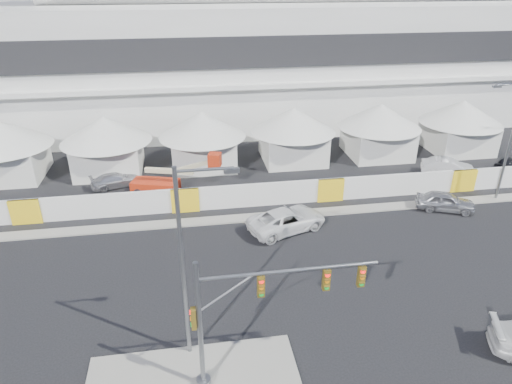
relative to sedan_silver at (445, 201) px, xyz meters
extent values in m
plane|color=black|center=(-14.65, -11.40, -0.77)|extent=(160.00, 160.00, 0.00)
cube|color=gray|center=(5.35, 1.10, -0.71)|extent=(80.00, 1.20, 0.12)
cube|color=silver|center=(-6.65, 30.60, 6.23)|extent=(80.00, 24.00, 14.00)
cube|color=black|center=(-6.65, 18.45, 9.03)|extent=(68.00, 0.30, 3.20)
cube|color=silver|center=(-6.65, 18.20, 5.53)|extent=(72.00, 0.80, 0.50)
cube|color=silver|center=(-36.65, 12.60, 0.73)|extent=(6.00, 6.00, 3.00)
cone|color=silver|center=(-36.65, 12.60, 3.43)|extent=(8.40, 8.40, 2.40)
cube|color=silver|center=(-27.65, 12.60, 0.73)|extent=(6.00, 6.00, 3.00)
cone|color=silver|center=(-27.65, 12.60, 3.43)|extent=(8.40, 8.40, 2.40)
cube|color=silver|center=(-18.65, 12.60, 0.73)|extent=(6.00, 6.00, 3.00)
cone|color=silver|center=(-18.65, 12.60, 3.43)|extent=(8.40, 8.40, 2.40)
cube|color=silver|center=(-9.65, 12.60, 0.73)|extent=(6.00, 6.00, 3.00)
cone|color=silver|center=(-9.65, 12.60, 3.43)|extent=(8.40, 8.40, 2.40)
cube|color=silver|center=(-0.65, 12.60, 0.73)|extent=(6.00, 6.00, 3.00)
cone|color=silver|center=(-0.65, 12.60, 3.43)|extent=(8.40, 8.40, 2.40)
cube|color=silver|center=(8.35, 12.60, 0.73)|extent=(6.00, 6.00, 3.00)
cone|color=silver|center=(8.35, 12.60, 3.43)|extent=(8.40, 8.40, 2.40)
cube|color=silver|center=(-8.65, 3.10, 0.23)|extent=(70.00, 0.25, 2.00)
imported|color=#ABACB0|center=(0.00, 0.00, 0.00)|extent=(3.38, 4.88, 1.54)
imported|color=white|center=(-13.26, -1.02, 0.06)|extent=(4.63, 6.56, 1.66)
imported|color=silver|center=(3.95, 6.53, 0.01)|extent=(3.45, 5.01, 1.57)
imported|color=black|center=(10.73, 6.85, -0.14)|extent=(2.91, 4.01, 1.27)
imported|color=#B1B1B6|center=(-26.71, 8.75, -0.14)|extent=(3.08, 4.67, 1.26)
cylinder|color=gray|center=(-20.18, -14.44, 2.81)|extent=(0.23, 0.23, 6.86)
cylinder|color=gray|center=(-20.18, -14.44, -0.42)|extent=(0.67, 0.67, 0.40)
cylinder|color=gray|center=(-16.30, -14.44, 5.38)|extent=(7.77, 0.15, 0.15)
cube|color=#594714|center=(-17.51, -14.44, 4.74)|extent=(0.32, 0.22, 1.05)
cube|color=#594714|center=(-14.66, -14.44, 4.74)|extent=(0.32, 0.22, 1.05)
cube|color=#594714|center=(-13.08, -14.44, 4.74)|extent=(0.32, 0.22, 1.05)
cube|color=#594714|center=(-20.42, -14.44, 3.38)|extent=(0.22, 0.32, 1.05)
cylinder|color=slate|center=(-20.77, -12.20, 4.44)|extent=(0.20, 0.20, 10.12)
cylinder|color=slate|center=(-19.53, -12.20, 9.27)|extent=(2.47, 0.13, 0.13)
cube|color=slate|center=(-18.41, -12.20, 9.16)|extent=(0.67, 0.28, 0.17)
cylinder|color=slate|center=(5.36, 1.10, 4.22)|extent=(0.20, 0.20, 9.98)
cylinder|color=slate|center=(4.14, 1.10, 8.99)|extent=(2.44, 0.13, 0.13)
cube|color=slate|center=(3.03, 1.10, 8.88)|extent=(0.67, 0.28, 0.17)
cube|color=#B92B11|center=(-23.12, 6.72, -0.16)|extent=(4.31, 2.82, 1.22)
cube|color=beige|center=(-21.79, 6.72, 1.44)|extent=(4.13, 1.56, 0.39)
cube|color=beige|center=(-19.36, 6.72, 2.10)|extent=(3.21, 1.24, 1.34)
cube|color=#B92B11|center=(-17.81, 6.72, 2.65)|extent=(1.24, 1.24, 1.10)
camera|label=1|loc=(-20.17, -29.74, 16.75)|focal=32.00mm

